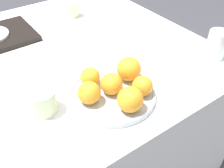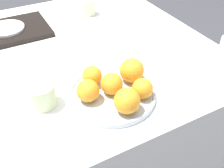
{
  "view_description": "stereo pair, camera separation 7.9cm",
  "coord_description": "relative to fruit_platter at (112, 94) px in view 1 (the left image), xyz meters",
  "views": [
    {
      "loc": [
        -0.18,
        -0.82,
        1.27
      ],
      "look_at": [
        0.17,
        -0.32,
        0.77
      ],
      "focal_mm": 42.0,
      "sensor_mm": 36.0,
      "label": 1
    },
    {
      "loc": [
        -0.12,
        -0.86,
        1.27
      ],
      "look_at": [
        0.17,
        -0.32,
        0.77
      ],
      "focal_mm": 42.0,
      "sensor_mm": 36.0,
      "label": 2
    }
  ],
  "objects": [
    {
      "name": "orange_4",
      "position": [
        -0.08,
        0.01,
        0.04
      ],
      "size": [
        0.07,
        0.07,
        0.07
      ],
      "color": "orange",
      "rests_on": "fruit_platter"
    },
    {
      "name": "cup_2",
      "position": [
        -0.2,
        0.07,
        0.03
      ],
      "size": [
        0.08,
        0.08,
        0.07
      ],
      "color": "beige",
      "rests_on": "table"
    },
    {
      "name": "orange_1",
      "position": [
        0.0,
        0.0,
        0.04
      ],
      "size": [
        0.07,
        0.07,
        0.07
      ],
      "color": "orange",
      "rests_on": "fruit_platter"
    },
    {
      "name": "fruit_platter",
      "position": [
        0.0,
        0.0,
        0.0
      ],
      "size": [
        0.27,
        0.27,
        0.02
      ],
      "color": "#B2BCC6",
      "rests_on": "table"
    },
    {
      "name": "orange_0",
      "position": [
        0.0,
        -0.09,
        0.04
      ],
      "size": [
        0.08,
        0.08,
        0.08
      ],
      "color": "orange",
      "rests_on": "fruit_platter"
    },
    {
      "name": "orange_5",
      "position": [
        0.09,
        0.03,
        0.04
      ],
      "size": [
        0.08,
        0.08,
        0.08
      ],
      "color": "orange",
      "rests_on": "fruit_platter"
    },
    {
      "name": "cup_1",
      "position": [
        0.18,
        0.59,
        0.03
      ],
      "size": [
        0.07,
        0.07,
        0.07
      ],
      "color": "beige",
      "rests_on": "table"
    },
    {
      "name": "table",
      "position": [
        -0.17,
        0.32,
        -0.37
      ],
      "size": [
        1.4,
        1.04,
        0.72
      ],
      "color": "white",
      "rests_on": "ground_plane"
    },
    {
      "name": "water_glass",
      "position": [
        0.45,
        -0.04,
        0.04
      ],
      "size": [
        0.07,
        0.07,
        0.1
      ],
      "color": "silver",
      "rests_on": "table"
    },
    {
      "name": "orange_3",
      "position": [
        -0.03,
        0.07,
        0.04
      ],
      "size": [
        0.06,
        0.06,
        0.06
      ],
      "color": "orange",
      "rests_on": "fruit_platter"
    },
    {
      "name": "orange_2",
      "position": [
        0.07,
        -0.06,
        0.04
      ],
      "size": [
        0.06,
        0.06,
        0.06
      ],
      "color": "orange",
      "rests_on": "fruit_platter"
    }
  ]
}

